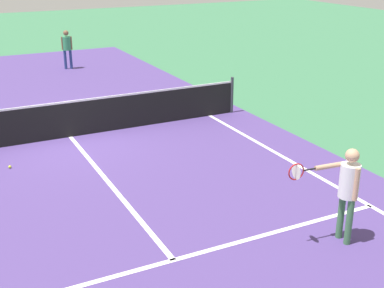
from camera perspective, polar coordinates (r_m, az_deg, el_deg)
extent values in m
plane|color=#38724C|center=(13.87, -13.16, 0.77)|extent=(60.00, 60.00, 0.00)
cube|color=#4C387A|center=(13.87, -13.16, 0.77)|extent=(10.62, 24.40, 0.00)
cube|color=white|center=(10.78, 17.24, -5.48)|extent=(0.10, 11.89, 0.01)
cube|color=white|center=(8.35, -2.04, -12.58)|extent=(8.22, 0.10, 0.01)
cube|color=white|center=(10.99, -9.05, -4.25)|extent=(0.10, 6.40, 0.01)
cylinder|color=#33383D|center=(15.46, 4.38, 5.38)|extent=(0.09, 0.09, 1.07)
cube|color=black|center=(13.73, -13.31, 2.56)|extent=(9.69, 0.02, 0.91)
cube|color=white|center=(13.59, -13.48, 4.48)|extent=(9.69, 0.03, 0.05)
cylinder|color=#3F7247|center=(8.94, 16.82, -8.16)|extent=(0.11, 0.11, 0.81)
cylinder|color=#3F7247|center=(9.09, 15.97, -7.57)|extent=(0.11, 0.11, 0.81)
cylinder|color=white|center=(8.72, 16.84, -3.88)|extent=(0.32, 0.32, 0.57)
sphere|color=tan|center=(8.55, 17.13, -1.22)|extent=(0.22, 0.22, 0.22)
cylinder|color=tan|center=(8.60, 17.53, -4.25)|extent=(0.08, 0.08, 0.55)
cylinder|color=tan|center=(8.59, 14.86, -2.34)|extent=(0.56, 0.13, 0.08)
cylinder|color=black|center=(8.38, 12.72, -2.74)|extent=(0.22, 0.05, 0.03)
torus|color=red|center=(8.25, 11.33, -3.00)|extent=(0.28, 0.05, 0.28)
cylinder|color=silver|center=(8.25, 11.33, -3.00)|extent=(0.03, 0.25, 0.25)
cylinder|color=navy|center=(21.92, -13.12, 9.01)|extent=(0.11, 0.11, 0.76)
cylinder|color=navy|center=(21.92, -13.70, 8.96)|extent=(0.11, 0.11, 0.76)
cylinder|color=#338C59|center=(21.80, -13.55, 10.66)|extent=(0.32, 0.32, 0.53)
sphere|color=brown|center=(21.74, -13.64, 11.73)|extent=(0.21, 0.21, 0.21)
cylinder|color=brown|center=(21.81, -13.10, 10.72)|extent=(0.08, 0.08, 0.52)
cylinder|color=brown|center=(21.80, -14.00, 10.64)|extent=(0.08, 0.08, 0.52)
sphere|color=#CCE033|center=(12.26, -19.31, -2.37)|extent=(0.07, 0.07, 0.07)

